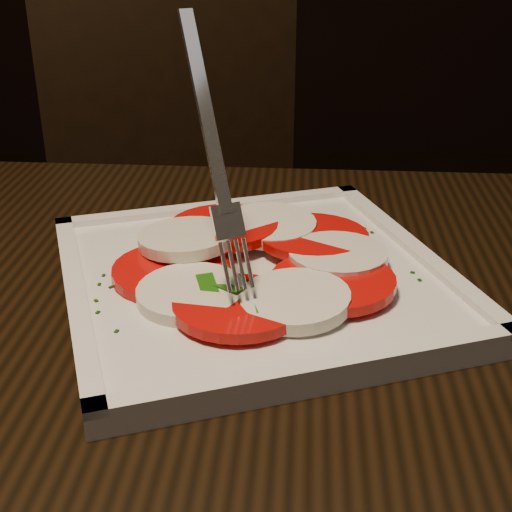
{
  "coord_description": "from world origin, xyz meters",
  "views": [
    {
      "loc": [
        -0.2,
        -0.22,
        1.03
      ],
      "look_at": [
        -0.19,
        0.29,
        0.78
      ],
      "focal_mm": 50.0,
      "sensor_mm": 36.0,
      "label": 1
    }
  ],
  "objects_px": {
    "fork": "(207,145)",
    "chair": "(192,245)",
    "plate": "(256,281)",
    "table": "(319,463)"
  },
  "relations": [
    {
      "from": "fork",
      "to": "chair",
      "type": "bearing_deg",
      "value": 71.91
    },
    {
      "from": "chair",
      "to": "plate",
      "type": "distance_m",
      "value": 0.6
    },
    {
      "from": "table",
      "to": "fork",
      "type": "height_order",
      "value": "fork"
    },
    {
      "from": "table",
      "to": "chair",
      "type": "xyz_separation_m",
      "value": [
        -0.14,
        0.65,
        -0.12
      ]
    },
    {
      "from": "plate",
      "to": "fork",
      "type": "distance_m",
      "value": 0.13
    },
    {
      "from": "plate",
      "to": "fork",
      "type": "xyz_separation_m",
      "value": [
        -0.04,
        -0.01,
        0.12
      ]
    },
    {
      "from": "chair",
      "to": "fork",
      "type": "bearing_deg",
      "value": -101.7
    },
    {
      "from": "table",
      "to": "fork",
      "type": "relative_size",
      "value": 6.92
    },
    {
      "from": "table",
      "to": "chair",
      "type": "distance_m",
      "value": 0.68
    },
    {
      "from": "table",
      "to": "fork",
      "type": "distance_m",
      "value": 0.26
    }
  ]
}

